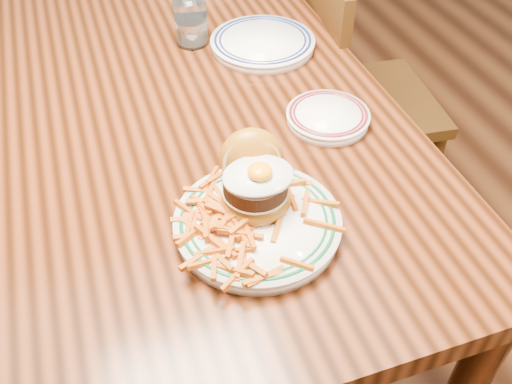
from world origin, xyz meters
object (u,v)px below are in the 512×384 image
object	(u,v)px
table	(184,111)
main_plate	(257,208)
side_plate	(328,116)
chair_right	(350,93)

from	to	relation	value
table	main_plate	xyz separation A→B (m)	(0.02, -0.48, 0.13)
table	side_plate	bearing A→B (deg)	-45.59
main_plate	chair_right	bearing A→B (deg)	64.41
main_plate	side_plate	size ratio (longest dim) A/B	1.73
table	side_plate	world-z (taller)	side_plate
main_plate	side_plate	world-z (taller)	main_plate
side_plate	chair_right	bearing A→B (deg)	35.45
chair_right	side_plate	distance (m)	0.62
table	chair_right	distance (m)	0.62
chair_right	side_plate	xyz separation A→B (m)	(-0.30, -0.45, 0.30)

